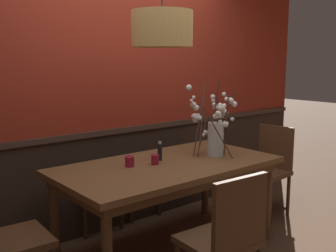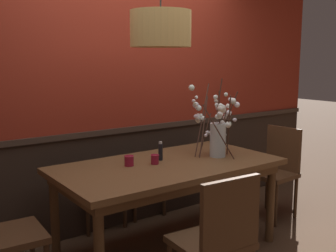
{
  "view_description": "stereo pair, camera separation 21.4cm",
  "coord_description": "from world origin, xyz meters",
  "px_view_note": "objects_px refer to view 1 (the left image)",
  "views": [
    {
      "loc": [
        -2.07,
        -2.48,
        1.6
      ],
      "look_at": [
        0.0,
        0.0,
        1.06
      ],
      "focal_mm": 43.57,
      "sensor_mm": 36.0,
      "label": 1
    },
    {
      "loc": [
        -1.9,
        -2.61,
        1.6
      ],
      "look_at": [
        0.0,
        0.0,
        1.06
      ],
      "focal_mm": 43.57,
      "sensor_mm": 36.0,
      "label": 2
    }
  ],
  "objects_px": {
    "chair_far_side_right": "(132,164)",
    "chair_near_side_left": "(226,235)",
    "candle_holder_nearer_center": "(155,159)",
    "condiment_bottle": "(160,151)",
    "pendant_lamp": "(162,29)",
    "chair_head_east_end": "(269,165)",
    "vase_with_blossoms": "(215,130)",
    "candle_holder_nearer_edge": "(130,161)",
    "chair_far_side_left": "(91,172)",
    "chair_head_west_end": "(1,233)",
    "dining_table": "(168,173)"
  },
  "relations": [
    {
      "from": "vase_with_blossoms",
      "to": "pendant_lamp",
      "type": "height_order",
      "value": "pendant_lamp"
    },
    {
      "from": "candle_holder_nearer_center",
      "to": "condiment_bottle",
      "type": "xyz_separation_m",
      "value": [
        0.11,
        0.08,
        0.04
      ]
    },
    {
      "from": "chair_far_side_right",
      "to": "chair_far_side_left",
      "type": "xyz_separation_m",
      "value": [
        -0.5,
        -0.04,
        0.01
      ]
    },
    {
      "from": "dining_table",
      "to": "chair_far_side_left",
      "type": "height_order",
      "value": "chair_far_side_left"
    },
    {
      "from": "chair_far_side_right",
      "to": "pendant_lamp",
      "type": "relative_size",
      "value": 0.76
    },
    {
      "from": "chair_near_side_left",
      "to": "pendant_lamp",
      "type": "bearing_deg",
      "value": 81.45
    },
    {
      "from": "pendant_lamp",
      "to": "candle_holder_nearer_center",
      "type": "bearing_deg",
      "value": 77.29
    },
    {
      "from": "candle_holder_nearer_edge",
      "to": "pendant_lamp",
      "type": "xyz_separation_m",
      "value": [
        0.17,
        -0.2,
        1.02
      ]
    },
    {
      "from": "chair_head_east_end",
      "to": "vase_with_blossoms",
      "type": "distance_m",
      "value": 0.99
    },
    {
      "from": "chair_head_west_end",
      "to": "dining_table",
      "type": "bearing_deg",
      "value": 0.11
    },
    {
      "from": "dining_table",
      "to": "pendant_lamp",
      "type": "height_order",
      "value": "pendant_lamp"
    },
    {
      "from": "chair_far_side_right",
      "to": "chair_near_side_left",
      "type": "xyz_separation_m",
      "value": [
        -0.52,
        -1.78,
        -0.01
      ]
    },
    {
      "from": "chair_near_side_left",
      "to": "vase_with_blossoms",
      "type": "height_order",
      "value": "vase_with_blossoms"
    },
    {
      "from": "chair_head_east_end",
      "to": "candle_holder_nearer_edge",
      "type": "xyz_separation_m",
      "value": [
        -1.65,
        0.13,
        0.29
      ]
    },
    {
      "from": "candle_holder_nearer_edge",
      "to": "vase_with_blossoms",
      "type": "bearing_deg",
      "value": -11.86
    },
    {
      "from": "chair_far_side_left",
      "to": "vase_with_blossoms",
      "type": "height_order",
      "value": "vase_with_blossoms"
    },
    {
      "from": "chair_head_east_end",
      "to": "vase_with_blossoms",
      "type": "bearing_deg",
      "value": -177.63
    },
    {
      "from": "candle_holder_nearer_center",
      "to": "candle_holder_nearer_edge",
      "type": "xyz_separation_m",
      "value": [
        -0.2,
        0.07,
        0.0
      ]
    },
    {
      "from": "chair_head_east_end",
      "to": "chair_head_west_end",
      "type": "bearing_deg",
      "value": 179.69
    },
    {
      "from": "chair_head_west_end",
      "to": "candle_holder_nearer_center",
      "type": "relative_size",
      "value": 12.42
    },
    {
      "from": "chair_far_side_right",
      "to": "candle_holder_nearer_edge",
      "type": "bearing_deg",
      "value": -125.45
    },
    {
      "from": "condiment_bottle",
      "to": "pendant_lamp",
      "type": "bearing_deg",
      "value": -123.99
    },
    {
      "from": "chair_head_west_end",
      "to": "vase_with_blossoms",
      "type": "distance_m",
      "value": 1.88
    },
    {
      "from": "chair_head_west_end",
      "to": "candle_holder_nearer_edge",
      "type": "xyz_separation_m",
      "value": [
        1.04,
        0.11,
        0.26
      ]
    },
    {
      "from": "chair_far_side_right",
      "to": "candle_holder_nearer_center",
      "type": "xyz_separation_m",
      "value": [
        -0.37,
        -0.87,
        0.27
      ]
    },
    {
      "from": "dining_table",
      "to": "vase_with_blossoms",
      "type": "distance_m",
      "value": 0.58
    },
    {
      "from": "chair_far_side_left",
      "to": "candle_holder_nearer_center",
      "type": "xyz_separation_m",
      "value": [
        0.13,
        -0.83,
        0.26
      ]
    },
    {
      "from": "dining_table",
      "to": "vase_with_blossoms",
      "type": "bearing_deg",
      "value": -6.23
    },
    {
      "from": "dining_table",
      "to": "pendant_lamp",
      "type": "bearing_deg",
      "value": -145.44
    },
    {
      "from": "dining_table",
      "to": "chair_head_east_end",
      "type": "height_order",
      "value": "chair_head_east_end"
    },
    {
      "from": "vase_with_blossoms",
      "to": "candle_holder_nearer_center",
      "type": "height_order",
      "value": "vase_with_blossoms"
    },
    {
      "from": "chair_near_side_left",
      "to": "candle_holder_nearer_center",
      "type": "height_order",
      "value": "chair_near_side_left"
    },
    {
      "from": "chair_far_side_left",
      "to": "vase_with_blossoms",
      "type": "bearing_deg",
      "value": -52.16
    },
    {
      "from": "candle_holder_nearer_center",
      "to": "chair_head_east_end",
      "type": "bearing_deg",
      "value": -2.18
    },
    {
      "from": "candle_holder_nearer_center",
      "to": "chair_near_side_left",
      "type": "bearing_deg",
      "value": -99.15
    },
    {
      "from": "chair_far_side_right",
      "to": "candle_holder_nearer_center",
      "type": "relative_size",
      "value": 12.19
    },
    {
      "from": "vase_with_blossoms",
      "to": "chair_far_side_left",
      "type": "bearing_deg",
      "value": 127.84
    },
    {
      "from": "chair_near_side_left",
      "to": "chair_head_west_end",
      "type": "relative_size",
      "value": 0.94
    },
    {
      "from": "candle_holder_nearer_center",
      "to": "dining_table",
      "type": "bearing_deg",
      "value": -20.14
    },
    {
      "from": "chair_far_side_right",
      "to": "chair_far_side_left",
      "type": "relative_size",
      "value": 1.0
    },
    {
      "from": "candle_holder_nearer_edge",
      "to": "pendant_lamp",
      "type": "distance_m",
      "value": 1.05
    },
    {
      "from": "chair_far_side_right",
      "to": "chair_far_side_left",
      "type": "height_order",
      "value": "chair_far_side_left"
    },
    {
      "from": "vase_with_blossoms",
      "to": "candle_holder_nearer_center",
      "type": "distance_m",
      "value": 0.62
    },
    {
      "from": "chair_head_west_end",
      "to": "pendant_lamp",
      "type": "xyz_separation_m",
      "value": [
        1.21,
        -0.09,
        1.27
      ]
    },
    {
      "from": "dining_table",
      "to": "chair_far_side_right",
      "type": "height_order",
      "value": "chair_far_side_right"
    },
    {
      "from": "dining_table",
      "to": "chair_head_west_end",
      "type": "xyz_separation_m",
      "value": [
        -1.35,
        -0.0,
        -0.13
      ]
    },
    {
      "from": "dining_table",
      "to": "chair_far_side_right",
      "type": "bearing_deg",
      "value": 73.61
    },
    {
      "from": "chair_far_side_right",
      "to": "chair_head_east_end",
      "type": "height_order",
      "value": "chair_far_side_right"
    },
    {
      "from": "chair_far_side_right",
      "to": "pendant_lamp",
      "type": "xyz_separation_m",
      "value": [
        -0.4,
        -1.0,
        1.29
      ]
    },
    {
      "from": "chair_head_east_end",
      "to": "chair_head_west_end",
      "type": "height_order",
      "value": "chair_head_west_end"
    }
  ]
}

